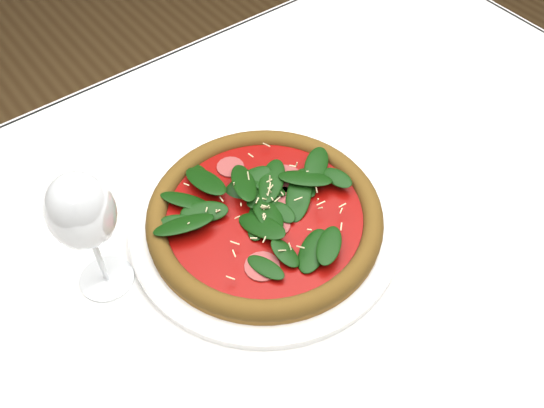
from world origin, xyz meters
TOP-DOWN VIEW (x-y plane):
  - dining_table at (0.00, 0.00)m, footprint 1.21×0.81m
  - plate at (-0.05, 0.01)m, footprint 0.35×0.35m
  - pizza at (-0.05, 0.01)m, footprint 0.38×0.38m
  - wine_glass at (-0.25, 0.06)m, footprint 0.07×0.07m

SIDE VIEW (x-z plane):
  - dining_table at x=0.00m, z-range 0.27..1.02m
  - plate at x=-0.05m, z-range 0.75..0.77m
  - pizza at x=-0.05m, z-range 0.76..0.80m
  - wine_glass at x=-0.25m, z-range 0.79..0.97m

